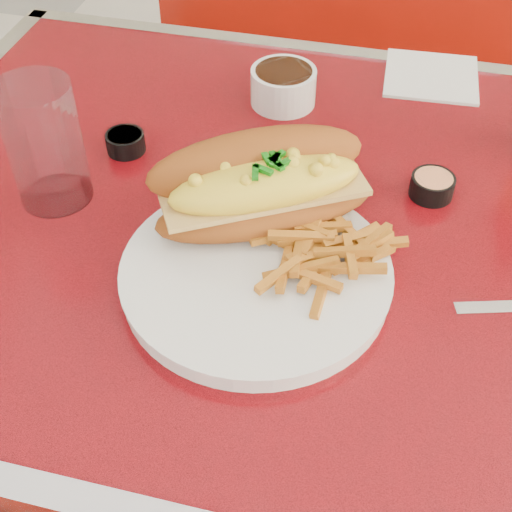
% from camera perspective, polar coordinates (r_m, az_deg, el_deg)
% --- Properties ---
extents(diner_table, '(1.23, 0.83, 0.77)m').
position_cam_1_polar(diner_table, '(0.97, 6.54, -4.36)').
color(diner_table, red).
rests_on(diner_table, ground).
extents(booth_bench_far, '(1.20, 0.51, 0.90)m').
position_cam_1_polar(booth_bench_far, '(1.79, 9.89, 8.14)').
color(booth_bench_far, maroon).
rests_on(booth_bench_far, ground).
extents(dinner_plate, '(0.31, 0.31, 0.02)m').
position_cam_1_polar(dinner_plate, '(0.77, 0.00, -1.49)').
color(dinner_plate, silver).
rests_on(dinner_plate, diner_table).
extents(mac_hoagie, '(0.28, 0.23, 0.11)m').
position_cam_1_polar(mac_hoagie, '(0.79, 0.49, 5.72)').
color(mac_hoagie, '#904917').
rests_on(mac_hoagie, dinner_plate).
extents(fries_pile, '(0.13, 0.12, 0.04)m').
position_cam_1_polar(fries_pile, '(0.76, 5.48, -0.00)').
color(fries_pile, orange).
rests_on(fries_pile, dinner_plate).
extents(fork, '(0.02, 0.14, 0.00)m').
position_cam_1_polar(fork, '(0.80, 5.01, 1.28)').
color(fork, silver).
rests_on(fork, dinner_plate).
extents(gravy_ramekin, '(0.12, 0.12, 0.05)m').
position_cam_1_polar(gravy_ramekin, '(1.04, 2.20, 13.47)').
color(gravy_ramekin, silver).
rests_on(gravy_ramekin, diner_table).
extents(sauce_cup_left, '(0.06, 0.06, 0.03)m').
position_cam_1_polar(sauce_cup_left, '(0.96, -10.41, 9.00)').
color(sauce_cup_left, black).
rests_on(sauce_cup_left, diner_table).
extents(sauce_cup_right, '(0.06, 0.06, 0.03)m').
position_cam_1_polar(sauce_cup_right, '(0.90, 13.92, 5.51)').
color(sauce_cup_right, black).
rests_on(sauce_cup_right, diner_table).
extents(water_tumbler, '(0.11, 0.11, 0.15)m').
position_cam_1_polar(water_tumbler, '(0.87, -16.54, 8.57)').
color(water_tumbler, '#AAC4DB').
rests_on(water_tumbler, diner_table).
extents(paper_napkin, '(0.14, 0.14, 0.00)m').
position_cam_1_polar(paper_napkin, '(1.14, 13.85, 13.79)').
color(paper_napkin, silver).
rests_on(paper_napkin, diner_table).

